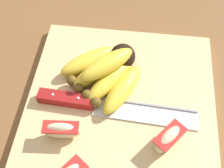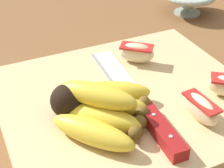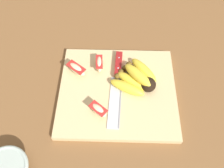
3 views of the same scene
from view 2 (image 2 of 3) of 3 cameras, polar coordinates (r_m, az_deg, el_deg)
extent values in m
plane|color=brown|center=(0.55, 3.59, -3.71)|extent=(6.00, 6.00, 0.00)
cube|color=#DBBC84|center=(0.54, 2.64, -2.77)|extent=(0.37, 0.33, 0.02)
sphere|color=black|center=(0.49, -7.19, -2.50)|extent=(0.05, 0.05, 0.05)
ellipsoid|color=yellow|center=(0.45, -3.10, -7.71)|extent=(0.10, 0.11, 0.03)
sphere|color=brown|center=(0.45, 3.77, -7.78)|extent=(0.02, 0.02, 0.02)
ellipsoid|color=yellow|center=(0.47, -2.07, -5.38)|extent=(0.11, 0.10, 0.03)
sphere|color=brown|center=(0.46, 4.43, -6.11)|extent=(0.02, 0.02, 0.02)
ellipsoid|color=yellow|center=(0.49, -1.13, -3.24)|extent=(0.12, 0.09, 0.03)
sphere|color=brown|center=(0.48, 4.86, -4.55)|extent=(0.02, 0.02, 0.02)
ellipsoid|color=yellow|center=(0.52, -0.27, -1.29)|extent=(0.12, 0.08, 0.03)
sphere|color=brown|center=(0.50, 5.14, -3.00)|extent=(0.02, 0.02, 0.02)
ellipsoid|color=yellow|center=(0.47, -2.32, -1.78)|extent=(0.10, 0.11, 0.03)
cylinder|color=white|center=(0.47, -0.25, -2.96)|extent=(0.02, 0.02, 0.00)
cube|color=silver|center=(0.57, 1.12, 0.76)|extent=(0.04, 0.18, 0.00)
cube|color=#99999E|center=(0.56, -0.31, 0.67)|extent=(0.01, 0.18, 0.00)
cube|color=maroon|center=(0.47, 7.87, -7.37)|extent=(0.03, 0.10, 0.02)
cylinder|color=#B2B2B7|center=(0.45, 9.35, -8.23)|extent=(0.01, 0.01, 0.00)
cylinder|color=#B2B2B7|center=(0.47, 6.67, -4.85)|extent=(0.01, 0.01, 0.00)
ellipsoid|color=beige|center=(0.50, 13.95, -3.88)|extent=(0.03, 0.06, 0.04)
cube|color=red|center=(0.49, 14.14, -2.79)|extent=(0.03, 0.06, 0.00)
ellipsoid|color=beige|center=(0.61, 3.92, 4.97)|extent=(0.06, 0.06, 0.04)
cube|color=red|center=(0.60, 3.97, 5.93)|extent=(0.06, 0.06, 0.00)
cylinder|color=#A8B7AD|center=(0.87, 11.91, 11.22)|extent=(0.06, 0.06, 0.01)
cone|color=#A8B7AD|center=(0.86, 12.09, 12.59)|extent=(0.10, 0.10, 0.05)
camera|label=1|loc=(0.63, 34.45, 43.40)|focal=48.63mm
camera|label=3|loc=(0.86, -15.87, 55.85)|focal=37.23mm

